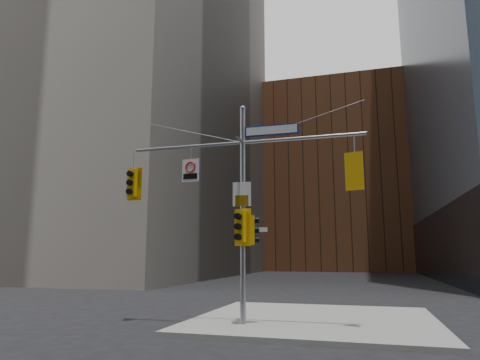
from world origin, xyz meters
The scene contains 13 objects.
ground centered at (0.00, 0.00, 0.00)m, with size 160.00×160.00×0.00m, color black.
sidewalk_corner centered at (2.00, 4.00, 0.07)m, with size 8.00×8.00×0.15m, color gray.
brick_midrise centered at (0.00, 58.00, 14.00)m, with size 26.00×20.00×28.00m, color brown.
signal_assembly centered at (0.00, 1.99, 4.42)m, with size 8.00×0.80×7.30m.
traffic_light_west_arm centered at (-4.12, 2.01, 4.80)m, with size 0.57×0.44×1.18m.
traffic_light_east_arm centered at (3.61, 1.99, 4.80)m, with size 0.56×0.51×1.18m.
traffic_light_pole_side centered at (0.32, 2.01, 3.07)m, with size 0.41×0.35×0.94m.
traffic_light_pole_front centered at (0.00, 1.73, 3.16)m, with size 0.57×0.51×1.20m.
street_sign_blade centered at (0.99, 2.00, 6.35)m, with size 1.82×0.09×0.35m.
regulatory_sign_arm centered at (-1.87, 1.97, 5.18)m, with size 0.64×0.11×0.79m.
regulatory_sign_pole centered at (0.00, 1.88, 4.21)m, with size 0.61×0.06×0.80m.
street_blade_ew centered at (0.45, 2.00, 3.08)m, with size 0.72×0.11×0.14m.
street_blade_ns centered at (0.00, 2.45, 2.92)m, with size 0.06×0.71×0.14m.
Camera 1 is at (3.81, -11.41, 2.28)m, focal length 32.00 mm.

